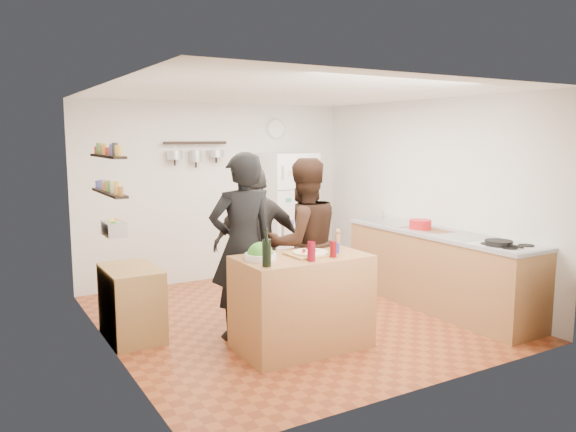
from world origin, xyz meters
TOP-DOWN VIEW (x-y plane):
  - room_shell at (0.00, 0.39)m, footprint 4.20×4.20m
  - prep_island at (-0.39, -0.84)m, footprint 1.25×0.72m
  - pizza_board at (-0.31, -0.86)m, footprint 0.42×0.34m
  - pizza at (-0.31, -0.86)m, footprint 0.34×0.34m
  - salad_bowl at (-0.81, -0.79)m, footprint 0.29×0.29m
  - wine_bottle at (-0.89, -1.06)m, footprint 0.08×0.08m
  - wine_glass_near at (-0.44, -1.08)m, footprint 0.07×0.07m
  - wine_glass_far at (-0.17, -1.04)m, footprint 0.06×0.06m
  - pepper_mill at (0.06, -0.79)m, footprint 0.05×0.05m
  - salt_canister at (-0.09, -0.96)m, footprint 0.07×0.07m
  - person_left at (-0.76, -0.29)m, footprint 0.72×0.51m
  - person_center at (-0.06, -0.32)m, footprint 0.94×0.76m
  - person_back at (-0.34, 0.19)m, footprint 1.07×0.66m
  - counter_run at (1.70, -0.55)m, footprint 0.63×2.63m
  - stove_top at (1.70, -1.50)m, footprint 0.60×0.62m
  - skillet at (1.60, -1.47)m, footprint 0.28×0.28m
  - sink at (1.70, 0.30)m, footprint 0.50×0.80m
  - cutting_board at (1.70, -0.47)m, footprint 0.30×0.40m
  - red_bowl at (1.65, -0.27)m, footprint 0.27×0.27m
  - fridge at (0.95, 1.75)m, footprint 0.70×0.68m
  - wall_clock at (0.95, 2.08)m, footprint 0.30×0.03m
  - spice_shelf_lower at (-1.93, 0.20)m, footprint 0.12×1.00m
  - spice_shelf_upper at (-1.93, 0.20)m, footprint 0.12×1.00m
  - produce_basket at (-1.90, 0.20)m, footprint 0.18×0.35m
  - side_table at (-1.74, 0.27)m, footprint 0.50×0.80m
  - pot_rack at (-0.35, 2.00)m, footprint 0.90×0.04m

SIDE VIEW (x-z plane):
  - side_table at x=-1.74m, z-range 0.00..0.73m
  - counter_run at x=1.70m, z-range 0.00..0.90m
  - prep_island at x=-0.39m, z-range 0.00..0.91m
  - person_back at x=-0.34m, z-range 0.00..1.70m
  - fridge at x=0.95m, z-range 0.00..1.80m
  - person_center at x=-0.06m, z-range 0.00..1.82m
  - stove_top at x=1.70m, z-range 0.90..0.92m
  - cutting_board at x=1.70m, z-range 0.90..0.92m
  - sink at x=1.70m, z-range 0.90..0.93m
  - pizza_board at x=-0.31m, z-range 0.91..0.93m
  - pizza at x=-0.31m, z-range 0.93..0.95m
  - salad_bowl at x=-0.81m, z-range 0.91..0.97m
  - person_left at x=-0.76m, z-range 0.00..1.89m
  - skillet at x=1.60m, z-range 0.92..0.97m
  - salt_canister at x=-0.09m, z-range 0.91..1.02m
  - red_bowl at x=1.65m, z-range 0.92..1.03m
  - wine_glass_far at x=-0.17m, z-range 0.91..1.07m
  - pepper_mill at x=0.06m, z-range 0.91..1.08m
  - wine_glass_near at x=-0.44m, z-range 0.91..1.09m
  - wine_bottle at x=-0.89m, z-range 0.91..1.15m
  - produce_basket at x=-1.90m, z-range 1.08..1.22m
  - room_shell at x=0.00m, z-range -0.85..3.35m
  - spice_shelf_lower at x=-1.93m, z-range 1.49..1.51m
  - spice_shelf_upper at x=-1.93m, z-range 1.84..1.86m
  - pot_rack at x=-0.35m, z-range 1.93..1.97m
  - wall_clock at x=0.95m, z-range 2.00..2.30m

